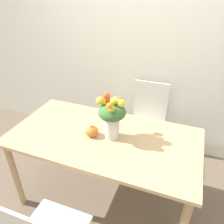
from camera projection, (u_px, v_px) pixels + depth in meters
name	position (u px, v px, depth m)	size (l,w,h in m)	color
ground_plane	(105.00, 196.00, 2.24)	(12.00, 12.00, 0.00)	brown
wall_back	(140.00, 39.00, 2.41)	(8.00, 0.06, 2.70)	silver
dining_table	(104.00, 145.00, 1.89)	(1.60, 0.82, 0.78)	tan
flower_vase	(112.00, 116.00, 1.73)	(0.24, 0.27, 0.39)	silver
pumpkin	(92.00, 131.00, 1.82)	(0.11, 0.11, 0.10)	orange
dining_chair_near_window	(147.00, 122.00, 2.58)	(0.43, 0.43, 0.93)	silver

